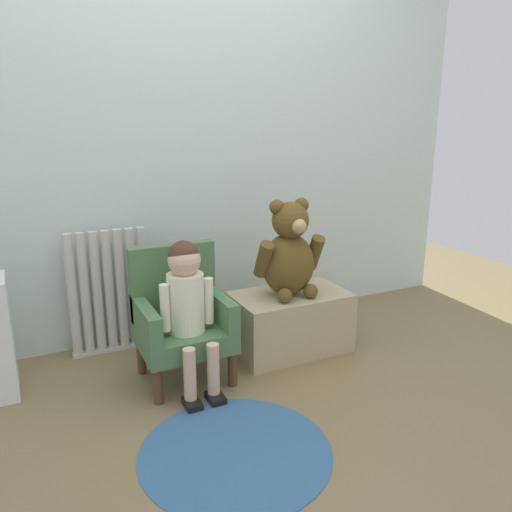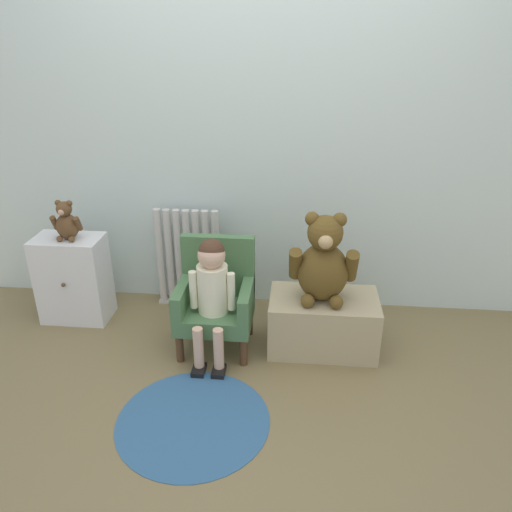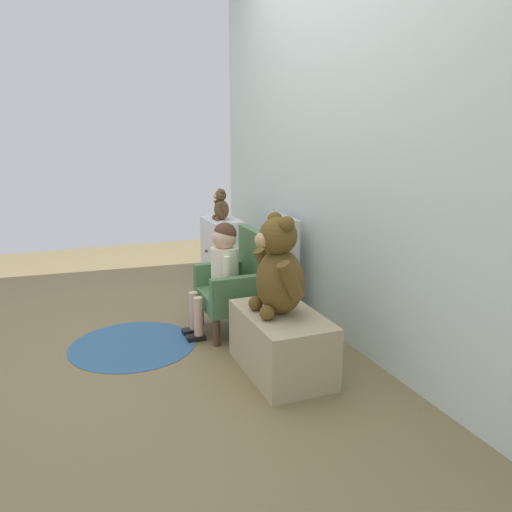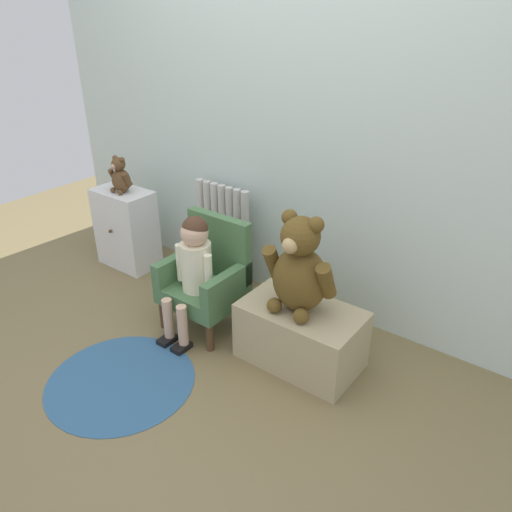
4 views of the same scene
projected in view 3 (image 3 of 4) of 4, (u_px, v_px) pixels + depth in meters
ground_plane at (160, 356)px, 2.83m from camera, size 6.00×6.00×0.00m
back_wall at (338, 138)px, 2.93m from camera, size 3.80×0.05×2.40m
radiator at (284, 263)px, 3.50m from camera, size 0.43×0.05×0.67m
small_dresser at (222, 253)px, 4.05m from camera, size 0.42×0.27×0.56m
child_armchair at (238, 284)px, 3.12m from camera, size 0.42×0.37×0.64m
child_figure at (221, 263)px, 3.05m from camera, size 0.25×0.35×0.70m
low_bench at (281, 343)px, 2.60m from camera, size 0.62×0.37×0.32m
large_teddy_bear at (279, 270)px, 2.52m from camera, size 0.37×0.26×0.52m
small_teddy_bear at (221, 206)px, 3.93m from camera, size 0.18×0.12×0.24m
floor_rug at (133, 345)px, 2.97m from camera, size 0.74×0.74×0.01m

